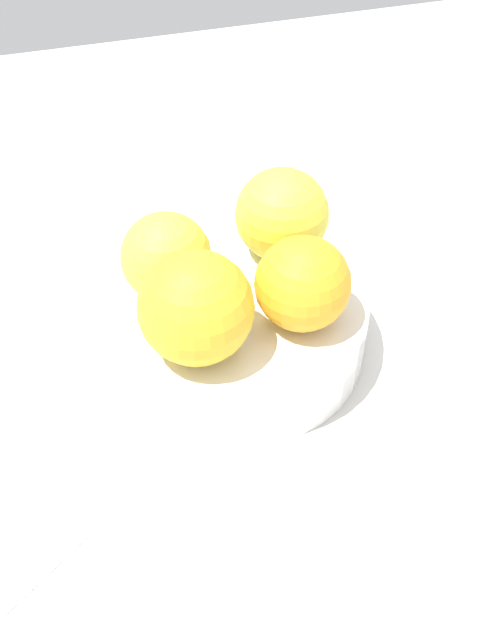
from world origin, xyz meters
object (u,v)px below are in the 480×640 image
at_px(orange_in_bowl_2, 282,215).
at_px(orange_in_bowl_0, 303,284).
at_px(fruit_bowl, 240,326).
at_px(orange_in_bowl_3, 196,308).
at_px(orange_in_bowl_1, 166,257).

bearing_deg(orange_in_bowl_2, orange_in_bowl_0, 82.54).
distance_m(fruit_bowl, orange_in_bowl_3, 0.08).
distance_m(orange_in_bowl_2, orange_in_bowl_3, 0.12).
xyz_separation_m(fruit_bowl, orange_in_bowl_0, (-0.04, 0.03, 0.06)).
relative_size(orange_in_bowl_0, orange_in_bowl_2, 0.94).
distance_m(orange_in_bowl_0, orange_in_bowl_2, 0.07).
bearing_deg(orange_in_bowl_3, orange_in_bowl_1, -83.91).
xyz_separation_m(orange_in_bowl_1, orange_in_bowl_3, (-0.01, 0.06, 0.01)).
bearing_deg(fruit_bowl, orange_in_bowl_1, -27.04).
height_order(fruit_bowl, orange_in_bowl_2, orange_in_bowl_2).
height_order(fruit_bowl, orange_in_bowl_0, orange_in_bowl_0).
height_order(orange_in_bowl_1, orange_in_bowl_3, orange_in_bowl_3).
relative_size(orange_in_bowl_1, orange_in_bowl_2, 0.92).
bearing_deg(orange_in_bowl_3, fruit_bowl, -137.00).
bearing_deg(fruit_bowl, orange_in_bowl_0, 140.17).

